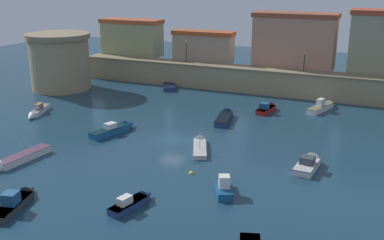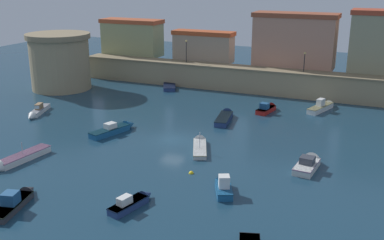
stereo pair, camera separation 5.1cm
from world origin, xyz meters
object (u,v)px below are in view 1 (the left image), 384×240
(moored_boat_11, at_px, (17,200))
(moored_boat_3, at_px, (115,129))
(moored_boat_4, at_px, (223,186))
(moored_boat_7, at_px, (133,202))
(quay_lamp_1, at_px, (304,58))
(fortress_tower, at_px, (60,61))
(moored_boat_8, at_px, (37,112))
(moored_boat_13, at_px, (225,116))
(quay_lamp_0, at_px, (186,48))
(moored_boat_12, at_px, (16,160))
(mooring_buoy_0, at_px, (191,173))
(moored_boat_1, at_px, (323,106))
(moored_boat_10, at_px, (200,144))
(moored_boat_2, at_px, (169,85))
(moored_boat_9, at_px, (268,108))
(moored_boat_0, at_px, (309,163))

(moored_boat_11, bearing_deg, moored_boat_3, -6.51)
(moored_boat_4, height_order, moored_boat_7, moored_boat_4)
(quay_lamp_1, bearing_deg, fortress_tower, -164.35)
(moored_boat_8, distance_m, moored_boat_13, 25.17)
(fortress_tower, relative_size, quay_lamp_0, 2.75)
(moored_boat_12, bearing_deg, fortress_tower, -143.67)
(fortress_tower, distance_m, mooring_buoy_0, 40.37)
(moored_boat_1, bearing_deg, moored_boat_10, 171.05)
(moored_boat_2, bearing_deg, moored_boat_8, 130.76)
(moored_boat_8, xyz_separation_m, mooring_buoy_0, (26.68, -9.50, -0.39))
(moored_boat_7, xyz_separation_m, mooring_buoy_0, (1.75, 7.84, -0.40))
(fortress_tower, height_order, quay_lamp_0, fortress_tower)
(quay_lamp_1, relative_size, moored_boat_4, 0.69)
(moored_boat_7, xyz_separation_m, moored_boat_11, (-8.84, -3.56, 0.04))
(moored_boat_8, bearing_deg, moored_boat_2, 137.43)
(quay_lamp_0, relative_size, moored_boat_9, 0.76)
(moored_boat_1, height_order, moored_boat_8, moored_boat_1)
(fortress_tower, xyz_separation_m, moored_boat_1, (41.23, 4.35, -4.08))
(moored_boat_7, bearing_deg, fortress_tower, 58.61)
(moored_boat_10, bearing_deg, fortress_tower, 40.38)
(moored_boat_0, bearing_deg, moored_boat_4, 149.17)
(quay_lamp_1, bearing_deg, moored_boat_11, -108.26)
(moored_boat_12, height_order, mooring_buoy_0, moored_boat_12)
(moored_boat_1, bearing_deg, moored_boat_12, 159.29)
(quay_lamp_0, xyz_separation_m, mooring_buoy_0, (15.32, -33.15, -6.34))
(quay_lamp_0, relative_size, moored_boat_10, 0.55)
(moored_boat_0, height_order, moored_boat_9, moored_boat_9)
(moored_boat_0, relative_size, moored_boat_12, 0.70)
(quay_lamp_0, bearing_deg, mooring_buoy_0, -65.19)
(moored_boat_2, bearing_deg, quay_lamp_1, -110.86)
(quay_lamp_1, bearing_deg, moored_boat_2, -174.58)
(moored_boat_9, bearing_deg, moored_boat_13, 154.45)
(fortress_tower, xyz_separation_m, moored_boat_8, (6.37, -13.23, -4.17))
(moored_boat_7, xyz_separation_m, moored_boat_10, (-0.25, 14.74, -0.14))
(quay_lamp_1, height_order, moored_boat_13, quay_lamp_1)
(moored_boat_8, bearing_deg, quay_lamp_1, 107.91)
(moored_boat_1, relative_size, mooring_buoy_0, 14.98)
(fortress_tower, xyz_separation_m, moored_boat_2, (15.52, 8.36, -4.26))
(mooring_buoy_0, bearing_deg, moored_boat_0, 30.85)
(moored_boat_0, height_order, moored_boat_12, moored_boat_12)
(moored_boat_12, bearing_deg, moored_boat_0, 117.39)
(moored_boat_0, distance_m, moored_boat_9, 19.31)
(fortress_tower, distance_m, moored_boat_10, 35.12)
(moored_boat_4, distance_m, moored_boat_7, 8.03)
(fortress_tower, bearing_deg, moored_boat_2, 28.32)
(moored_boat_0, xyz_separation_m, moored_boat_10, (-11.94, 0.96, -0.18))
(moored_boat_7, relative_size, moored_boat_11, 0.78)
(moored_boat_2, relative_size, moored_boat_11, 1.04)
(fortress_tower, bearing_deg, moored_boat_12, -59.68)
(quay_lamp_0, bearing_deg, moored_boat_2, -137.15)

